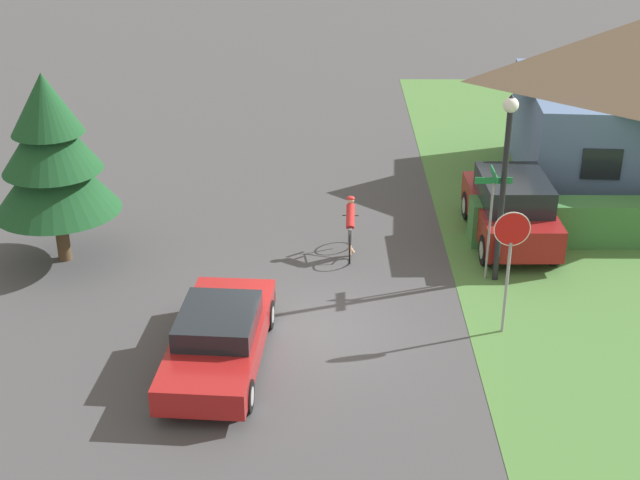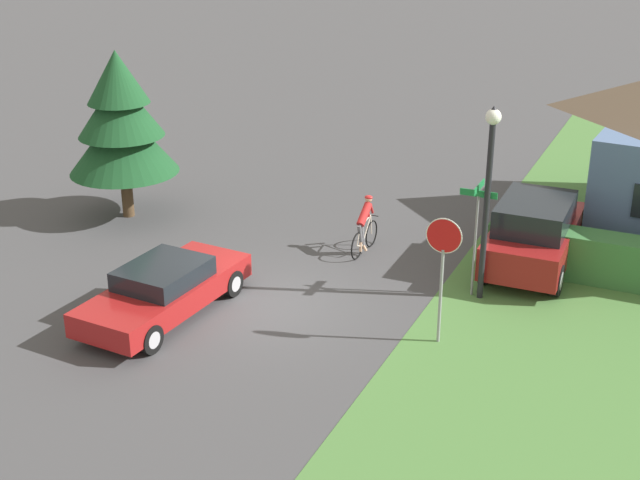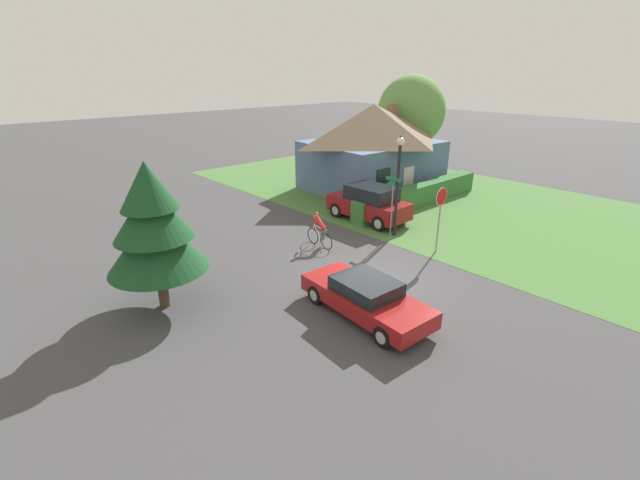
{
  "view_description": "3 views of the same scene",
  "coord_description": "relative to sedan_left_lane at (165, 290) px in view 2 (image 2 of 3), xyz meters",
  "views": [
    {
      "loc": [
        0.45,
        -17.38,
        10.38
      ],
      "look_at": [
        0.25,
        1.55,
        1.54
      ],
      "focal_mm": 50.0,
      "sensor_mm": 36.0,
      "label": 1
    },
    {
      "loc": [
        9.21,
        -16.86,
        9.69
      ],
      "look_at": [
        1.0,
        1.12,
        1.44
      ],
      "focal_mm": 50.0,
      "sensor_mm": 36.0,
      "label": 2
    },
    {
      "loc": [
        -11.16,
        -9.43,
        7.53
      ],
      "look_at": [
        -0.69,
        2.08,
        1.32
      ],
      "focal_mm": 24.0,
      "sensor_mm": 36.0,
      "label": 3
    }
  ],
  "objects": [
    {
      "name": "sedan_left_lane",
      "position": [
        0.0,
        0.0,
        0.0
      ],
      "size": [
        2.11,
        4.79,
        1.29
      ],
      "rotation": [
        0.0,
        0.0,
        1.5
      ],
      "color": "maroon",
      "rests_on": "ground"
    },
    {
      "name": "stop_sign",
      "position": [
        6.22,
        1.4,
        1.47
      ],
      "size": [
        0.79,
        0.07,
        2.94
      ],
      "rotation": [
        0.0,
        0.0,
        3.15
      ],
      "color": "gray",
      "rests_on": "ground"
    },
    {
      "name": "parked_suv_right",
      "position": [
        7.22,
        6.28,
        0.31
      ],
      "size": [
        2.07,
        4.44,
        1.91
      ],
      "rotation": [
        0.0,
        0.0,
        1.59
      ],
      "color": "maroon",
      "rests_on": "ground"
    },
    {
      "name": "cyclist",
      "position": [
        2.86,
        5.37,
        0.11
      ],
      "size": [
        0.44,
        1.73,
        1.59
      ],
      "rotation": [
        0.0,
        0.0,
        1.54
      ],
      "color": "black",
      "rests_on": "ground"
    },
    {
      "name": "street_lamp",
      "position": [
        6.48,
        3.94,
        2.47
      ],
      "size": [
        0.37,
        0.37,
        4.79
      ],
      "color": "black",
      "rests_on": "ground"
    },
    {
      "name": "street_name_sign",
      "position": [
        6.25,
        4.01,
        1.34
      ],
      "size": [
        0.9,
        0.9,
        2.88
      ],
      "color": "gray",
      "rests_on": "ground"
    },
    {
      "name": "conifer_tall_near",
      "position": [
        -4.65,
        4.99,
        2.29
      ],
      "size": [
        3.21,
        3.21,
        5.0
      ],
      "color": "#4C3823",
      "rests_on": "ground"
    },
    {
      "name": "ground_plane",
      "position": [
        1.83,
        1.39,
        -0.64
      ],
      "size": [
        140.0,
        140.0,
        0.0
      ],
      "primitive_type": "plane",
      "color": "#424244"
    }
  ]
}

